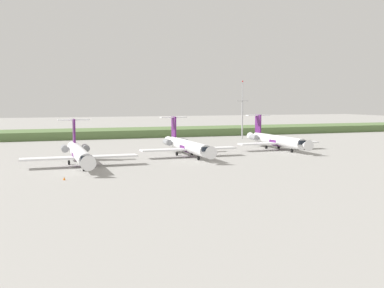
# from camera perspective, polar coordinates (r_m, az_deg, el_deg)

# --- Properties ---
(ground_plane) EXTENTS (500.00, 500.00, 0.00)m
(ground_plane) POSITION_cam_1_polar(r_m,az_deg,el_deg) (125.56, -2.82, -0.60)
(ground_plane) COLOR #9E9B96
(grass_berm) EXTENTS (320.00, 20.00, 2.72)m
(grass_berm) POSITION_cam_1_polar(r_m,az_deg,el_deg) (170.67, -7.28, 1.41)
(grass_berm) COLOR #597542
(grass_berm) RESTS_ON ground
(regional_jet_nearest) EXTENTS (22.81, 31.00, 9.00)m
(regional_jet_nearest) POSITION_cam_1_polar(r_m,az_deg,el_deg) (96.10, -13.71, -1.08)
(regional_jet_nearest) COLOR white
(regional_jet_nearest) RESTS_ON ground
(regional_jet_second) EXTENTS (22.81, 31.00, 9.00)m
(regional_jet_second) POSITION_cam_1_polar(r_m,az_deg,el_deg) (108.97, -0.64, -0.17)
(regional_jet_second) COLOR white
(regional_jet_second) RESTS_ON ground
(regional_jet_third) EXTENTS (22.81, 31.00, 9.00)m
(regional_jet_third) POSITION_cam_1_polar(r_m,az_deg,el_deg) (126.12, 10.29, 0.50)
(regional_jet_third) COLOR white
(regional_jet_third) RESTS_ON ground
(antenna_mast) EXTENTS (4.40, 0.50, 19.73)m
(antenna_mast) POSITION_cam_1_polar(r_m,az_deg,el_deg) (158.89, 6.21, 3.62)
(antenna_mast) COLOR #B2B2B7
(antenna_mast) RESTS_ON ground
(safety_cone_front_marker) EXTENTS (0.44, 0.44, 0.55)m
(safety_cone_front_marker) POSITION_cam_1_polar(r_m,az_deg,el_deg) (79.47, -15.44, -4.10)
(safety_cone_front_marker) COLOR orange
(safety_cone_front_marker) RESTS_ON ground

